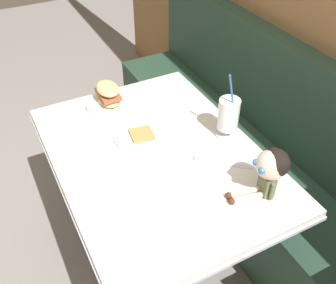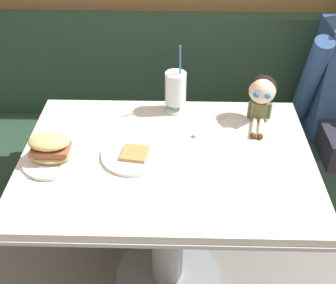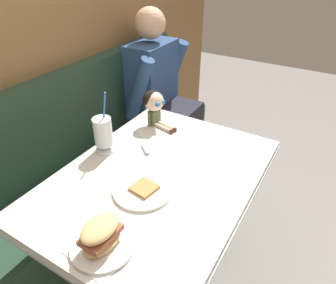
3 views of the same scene
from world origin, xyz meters
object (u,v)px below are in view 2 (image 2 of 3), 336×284
(sandwich_plate, at_px, (51,152))
(toast_plate, at_px, (135,155))
(seated_doll, at_px, (262,93))
(butter_knife, at_px, (205,129))
(milkshake_glass, at_px, (176,90))

(sandwich_plate, bearing_deg, toast_plate, 8.04)
(toast_plate, relative_size, sandwich_plate, 1.12)
(sandwich_plate, height_order, seated_doll, seated_doll)
(toast_plate, relative_size, butter_knife, 1.31)
(sandwich_plate, distance_m, seated_doll, 0.86)
(sandwich_plate, bearing_deg, milkshake_glass, 39.76)
(sandwich_plate, distance_m, butter_knife, 0.62)
(milkshake_glass, bearing_deg, seated_doll, -10.21)
(milkshake_glass, height_order, butter_knife, milkshake_glass)
(sandwich_plate, relative_size, seated_doll, 0.98)
(toast_plate, distance_m, milkshake_glass, 0.37)
(toast_plate, height_order, seated_doll, seated_doll)
(toast_plate, xyz_separation_m, milkshake_glass, (0.15, 0.33, 0.09))
(sandwich_plate, xyz_separation_m, seated_doll, (0.80, 0.31, 0.08))
(milkshake_glass, relative_size, sandwich_plate, 1.41)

